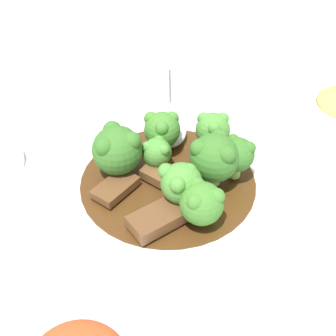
{
  "coord_description": "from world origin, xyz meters",
  "views": [
    {
      "loc": [
        -0.36,
        0.12,
        0.36
      ],
      "look_at": [
        0.0,
        0.0,
        0.03
      ],
      "focal_mm": 50.0,
      "sensor_mm": 36.0,
      "label": 1
    }
  ],
  "objects_px": {
    "broccoli_floret_7": "(177,184)",
    "serving_spoon": "(167,123)",
    "beef_strip_1": "(166,180)",
    "beef_strip_2": "(115,186)",
    "broccoli_floret_1": "(213,129)",
    "broccoli_floret_3": "(202,203)",
    "broccoli_floret_0": "(117,149)",
    "broccoli_floret_4": "(162,129)",
    "broccoli_floret_2": "(214,157)",
    "broccoli_floret_6": "(237,154)",
    "beef_strip_0": "(158,219)",
    "main_plate": "(168,184)",
    "broccoli_floret_5": "(157,152)"
  },
  "relations": [
    {
      "from": "broccoli_floret_7",
      "to": "serving_spoon",
      "type": "relative_size",
      "value": 0.23
    },
    {
      "from": "beef_strip_1",
      "to": "beef_strip_2",
      "type": "distance_m",
      "value": 0.05
    },
    {
      "from": "beef_strip_2",
      "to": "serving_spoon",
      "type": "xyz_separation_m",
      "value": [
        0.09,
        -0.09,
        0.0
      ]
    },
    {
      "from": "broccoli_floret_1",
      "to": "broccoli_floret_3",
      "type": "distance_m",
      "value": 0.12
    },
    {
      "from": "beef_strip_2",
      "to": "broccoli_floret_0",
      "type": "distance_m",
      "value": 0.04
    },
    {
      "from": "beef_strip_1",
      "to": "broccoli_floret_7",
      "type": "xyz_separation_m",
      "value": [
        -0.03,
        -0.0,
        0.02
      ]
    },
    {
      "from": "broccoli_floret_3",
      "to": "broccoli_floret_4",
      "type": "distance_m",
      "value": 0.12
    },
    {
      "from": "broccoli_floret_2",
      "to": "serving_spoon",
      "type": "xyz_separation_m",
      "value": [
        0.11,
        0.01,
        -0.03
      ]
    },
    {
      "from": "beef_strip_2",
      "to": "broccoli_floret_7",
      "type": "bearing_deg",
      "value": -127.95
    },
    {
      "from": "broccoli_floret_2",
      "to": "broccoli_floret_7",
      "type": "xyz_separation_m",
      "value": [
        -0.02,
        0.05,
        -0.01
      ]
    },
    {
      "from": "broccoli_floret_1",
      "to": "broccoli_floret_6",
      "type": "distance_m",
      "value": 0.05
    },
    {
      "from": "beef_strip_1",
      "to": "broccoli_floret_4",
      "type": "distance_m",
      "value": 0.06
    },
    {
      "from": "beef_strip_0",
      "to": "beef_strip_2",
      "type": "relative_size",
      "value": 1.11
    },
    {
      "from": "beef_strip_1",
      "to": "broccoli_floret_3",
      "type": "relative_size",
      "value": 1.53
    },
    {
      "from": "broccoli_floret_2",
      "to": "broccoli_floret_7",
      "type": "bearing_deg",
      "value": 112.46
    },
    {
      "from": "broccoli_floret_0",
      "to": "broccoli_floret_7",
      "type": "bearing_deg",
      "value": -148.57
    },
    {
      "from": "beef_strip_0",
      "to": "broccoli_floret_2",
      "type": "bearing_deg",
      "value": -62.88
    },
    {
      "from": "serving_spoon",
      "to": "beef_strip_2",
      "type": "bearing_deg",
      "value": 134.88
    },
    {
      "from": "broccoli_floret_3",
      "to": "broccoli_floret_7",
      "type": "height_order",
      "value": "broccoli_floret_7"
    },
    {
      "from": "main_plate",
      "to": "beef_strip_1",
      "type": "relative_size",
      "value": 4.42
    },
    {
      "from": "broccoli_floret_5",
      "to": "broccoli_floret_7",
      "type": "bearing_deg",
      "value": -179.34
    },
    {
      "from": "main_plate",
      "to": "broccoli_floret_0",
      "type": "height_order",
      "value": "broccoli_floret_0"
    },
    {
      "from": "beef_strip_0",
      "to": "broccoli_floret_6",
      "type": "bearing_deg",
      "value": -68.75
    },
    {
      "from": "beef_strip_0",
      "to": "main_plate",
      "type": "bearing_deg",
      "value": -27.82
    },
    {
      "from": "beef_strip_0",
      "to": "broccoli_floret_4",
      "type": "xyz_separation_m",
      "value": [
        0.11,
        -0.04,
        0.02
      ]
    },
    {
      "from": "main_plate",
      "to": "broccoli_floret_6",
      "type": "height_order",
      "value": "broccoli_floret_6"
    },
    {
      "from": "broccoli_floret_2",
      "to": "broccoli_floret_3",
      "type": "height_order",
      "value": "broccoli_floret_2"
    },
    {
      "from": "beef_strip_1",
      "to": "serving_spoon",
      "type": "height_order",
      "value": "serving_spoon"
    },
    {
      "from": "beef_strip_0",
      "to": "broccoli_floret_6",
      "type": "distance_m",
      "value": 0.11
    },
    {
      "from": "beef_strip_2",
      "to": "broccoli_floret_7",
      "type": "relative_size",
      "value": 1.15
    },
    {
      "from": "broccoli_floret_7",
      "to": "broccoli_floret_6",
      "type": "bearing_deg",
      "value": -74.28
    },
    {
      "from": "beef_strip_1",
      "to": "serving_spoon",
      "type": "relative_size",
      "value": 0.32
    },
    {
      "from": "broccoli_floret_2",
      "to": "broccoli_floret_4",
      "type": "relative_size",
      "value": 1.21
    },
    {
      "from": "broccoli_floret_5",
      "to": "serving_spoon",
      "type": "bearing_deg",
      "value": -27.69
    },
    {
      "from": "broccoli_floret_1",
      "to": "broccoli_floret_7",
      "type": "distance_m",
      "value": 0.1
    },
    {
      "from": "beef_strip_1",
      "to": "beef_strip_2",
      "type": "height_order",
      "value": "beef_strip_1"
    },
    {
      "from": "main_plate",
      "to": "broccoli_floret_5",
      "type": "relative_size",
      "value": 8.4
    },
    {
      "from": "broccoli_floret_1",
      "to": "broccoli_floret_5",
      "type": "distance_m",
      "value": 0.07
    },
    {
      "from": "beef_strip_1",
      "to": "broccoli_floret_3",
      "type": "distance_m",
      "value": 0.07
    },
    {
      "from": "main_plate",
      "to": "beef_strip_0",
      "type": "xyz_separation_m",
      "value": [
        -0.06,
        0.03,
        0.02
      ]
    },
    {
      "from": "broccoli_floret_4",
      "to": "broccoli_floret_7",
      "type": "height_order",
      "value": "same"
    },
    {
      "from": "broccoli_floret_0",
      "to": "serving_spoon",
      "type": "height_order",
      "value": "broccoli_floret_0"
    },
    {
      "from": "broccoli_floret_2",
      "to": "broccoli_floret_0",
      "type": "bearing_deg",
      "value": 60.87
    },
    {
      "from": "main_plate",
      "to": "beef_strip_0",
      "type": "bearing_deg",
      "value": 152.18
    },
    {
      "from": "beef_strip_1",
      "to": "broccoli_floret_6",
      "type": "height_order",
      "value": "broccoli_floret_6"
    },
    {
      "from": "broccoli_floret_1",
      "to": "beef_strip_1",
      "type": "bearing_deg",
      "value": 120.15
    },
    {
      "from": "broccoli_floret_3",
      "to": "broccoli_floret_6",
      "type": "xyz_separation_m",
      "value": [
        0.05,
        -0.06,
        0.01
      ]
    },
    {
      "from": "broccoli_floret_1",
      "to": "broccoli_floret_2",
      "type": "relative_size",
      "value": 0.77
    },
    {
      "from": "beef_strip_1",
      "to": "broccoli_floret_7",
      "type": "bearing_deg",
      "value": -179.8
    },
    {
      "from": "beef_strip_0",
      "to": "serving_spoon",
      "type": "xyz_separation_m",
      "value": [
        0.15,
        -0.06,
        -0.0
      ]
    }
  ]
}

